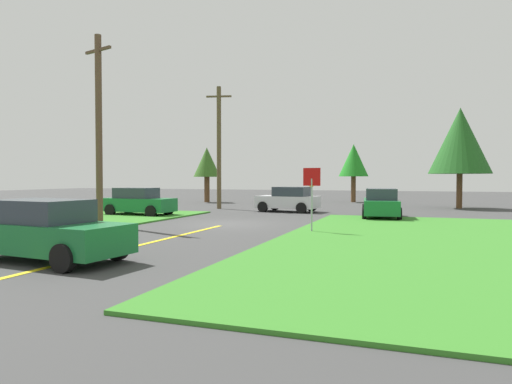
{
  "coord_description": "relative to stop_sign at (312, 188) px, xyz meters",
  "views": [
    {
      "loc": [
        8.51,
        -19.95,
        2.19
      ],
      "look_at": [
        0.18,
        3.39,
        1.43
      ],
      "focal_mm": 31.9,
      "sensor_mm": 36.0,
      "label": 1
    }
  ],
  "objects": [
    {
      "name": "pine_tree_center",
      "position": [
        6.78,
        17.99,
        3.04
      ],
      "size": [
        4.3,
        4.3,
        7.23
      ],
      "color": "brown",
      "rests_on": "ground"
    },
    {
      "name": "car_behind_on_main_road",
      "position": [
        -5.21,
        -8.35,
        -1.0
      ],
      "size": [
        4.54,
        2.34,
        1.62
      ],
      "rotation": [
        0.0,
        0.0,
        -0.1
      ],
      "color": "#196B33",
      "rests_on": "ground"
    },
    {
      "name": "oak_tree_left",
      "position": [
        -14.05,
        19.53,
        1.74
      ],
      "size": [
        2.42,
        2.42,
        4.96
      ],
      "color": "brown",
      "rests_on": "ground"
    },
    {
      "name": "lane_stripe_center",
      "position": [
        -4.54,
        -5.76,
        -1.8
      ],
      "size": [
        0.2,
        14.0,
        0.01
      ],
      "primitive_type": "cube",
      "color": "yellow",
      "rests_on": "ground"
    },
    {
      "name": "utility_pole_mid",
      "position": [
        -9.37,
        11.83,
        2.62
      ],
      "size": [
        1.78,
        0.55,
        8.65
      ],
      "color": "brown",
      "rests_on": "ground"
    },
    {
      "name": "utility_pole_near",
      "position": [
        -9.93,
        -0.35,
        2.69
      ],
      "size": [
        1.76,
        0.61,
        8.76
      ],
      "color": "brown",
      "rests_on": "ground"
    },
    {
      "name": "ground_plane",
      "position": [
        -4.54,
        2.24,
        -1.81
      ],
      "size": [
        120.0,
        120.0,
        0.0
      ],
      "primitive_type": "plane",
      "color": "#3D3D3D"
    },
    {
      "name": "car_approaching_junction",
      "position": [
        -3.92,
        10.68,
        -1.01
      ],
      "size": [
        4.05,
        2.5,
        1.62
      ],
      "rotation": [
        0.0,
        0.0,
        3.04
      ],
      "color": "silver",
      "rests_on": "ground"
    },
    {
      "name": "parked_car_near_building",
      "position": [
        -11.33,
        4.82,
        -1.01
      ],
      "size": [
        4.22,
        2.06,
        1.62
      ],
      "rotation": [
        0.0,
        0.0,
        -0.05
      ],
      "color": "#196B33",
      "rests_on": "ground"
    },
    {
      "name": "oak_tree_right",
      "position": [
        -1.56,
        24.11,
        1.94
      ],
      "size": [
        2.66,
        2.66,
        5.26
      ],
      "color": "brown",
      "rests_on": "ground"
    },
    {
      "name": "direction_sign",
      "position": [
        -2.32,
        10.29,
        -0.29
      ],
      "size": [
        0.9,
        0.17,
        2.45
      ],
      "color": "slate",
      "rests_on": "ground"
    },
    {
      "name": "grass_verge_right",
      "position": [
        5.27,
        -1.76,
        -1.77
      ],
      "size": [
        12.0,
        20.0,
        0.08
      ],
      "primitive_type": "cube",
      "color": "#367D27",
      "rests_on": "ground"
    },
    {
      "name": "grass_verge_left",
      "position": [
        -14.34,
        -1.76,
        -1.77
      ],
      "size": [
        12.0,
        20.0,
        0.08
      ],
      "primitive_type": "cube",
      "color": "#367D27",
      "rests_on": "ground"
    },
    {
      "name": "car_on_crossroad",
      "position": [
        2.07,
        7.88,
        -1.0
      ],
      "size": [
        2.36,
        4.61,
        1.62
      ],
      "rotation": [
        0.0,
        0.0,
        1.68
      ],
      "color": "#196B33",
      "rests_on": "ground"
    },
    {
      "name": "stop_sign",
      "position": [
        0.0,
        0.0,
        0.0
      ],
      "size": [
        0.71,
        0.12,
        2.59
      ],
      "rotation": [
        0.0,
        0.0,
        3.03
      ],
      "color": "#9EA0A8",
      "rests_on": "ground"
    }
  ]
}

